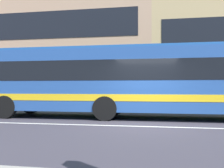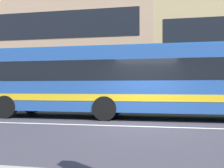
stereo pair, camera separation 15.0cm
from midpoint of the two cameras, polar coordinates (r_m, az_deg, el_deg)
The scene contains 5 objects.
ground_plane at distance 9.36m, azimuth 7.20°, elevation -9.09°, with size 160.00×160.00×0.00m, color #3B3640.
lane_centre_line at distance 9.36m, azimuth 7.20°, elevation -9.07°, with size 60.00×0.16×0.01m, color silver.
hedge_row_far at distance 15.56m, azimuth 9.69°, elevation -3.69°, with size 22.86×1.10×1.11m, color #286321.
apartment_block_left at distance 29.59m, azimuth -16.53°, elevation 7.54°, with size 25.77×11.35×11.19m.
transit_bus at distance 11.81m, azimuth 3.73°, elevation 1.02°, with size 12.53×2.60×3.12m.
Camera 2 is at (0.71, -9.22, 1.36)m, focal length 42.42 mm.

